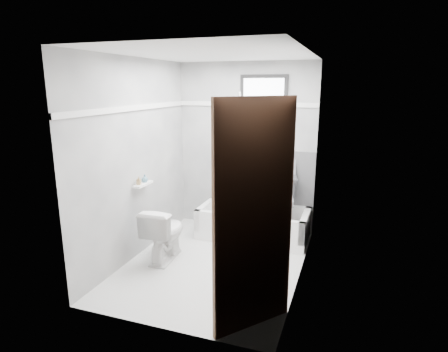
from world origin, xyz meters
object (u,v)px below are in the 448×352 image
at_px(office_chair, 273,192).
at_px(soap_bottle_a, 139,180).
at_px(door, 277,236).
at_px(soap_bottle_b, 145,178).
at_px(toilet, 164,233).
at_px(bathtub, 253,223).

xyz_separation_m(office_chair, soap_bottle_a, (-1.43, -1.03, 0.29)).
bearing_deg(soap_bottle_a, door, -32.24).
xyz_separation_m(office_chair, door, (0.49, -2.24, 0.33)).
bearing_deg(soap_bottle_a, soap_bottle_b, 90.00).
bearing_deg(toilet, soap_bottle_a, -3.20).
relative_size(bathtub, door, 0.75).
height_order(office_chair, soap_bottle_a, office_chair).
height_order(bathtub, soap_bottle_b, soap_bottle_b).
bearing_deg(door, toilet, 142.87).
xyz_separation_m(office_chair, soap_bottle_b, (-1.43, -0.89, 0.29)).
distance_m(bathtub, toilet, 1.32).
distance_m(office_chair, soap_bottle_b, 1.71).
xyz_separation_m(toilet, soap_bottle_a, (-0.32, -0.00, 0.63)).
bearing_deg(toilet, office_chair, -140.36).
bearing_deg(soap_bottle_a, office_chair, 35.85).
xyz_separation_m(bathtub, door, (0.75, -2.21, 0.79)).
relative_size(door, soap_bottle_a, 19.65).
distance_m(bathtub, soap_bottle_b, 1.63).
height_order(door, soap_bottle_a, door).
xyz_separation_m(office_chair, toilet, (-1.11, -1.03, -0.34)).
height_order(toilet, soap_bottle_a, soap_bottle_a).
bearing_deg(toilet, door, 139.55).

